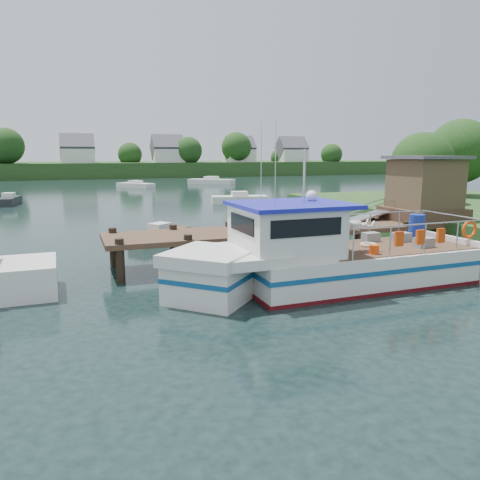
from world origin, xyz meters
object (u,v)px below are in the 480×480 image
object	(u,v)px
lobster_boat	(322,259)
moored_far	(211,181)
moored_b	(240,199)
moored_e	(9,200)
dock	(380,205)
moored_c	(318,203)
moored_rowboat	(160,235)
moored_d	(136,185)

from	to	relation	value
lobster_boat	moored_far	xyz separation A→B (m)	(12.71, 55.61, -0.58)
moored_b	moored_e	size ratio (longest dim) A/B	1.31
dock	moored_b	size ratio (longest dim) A/B	3.07
dock	moored_e	xyz separation A→B (m)	(-18.70, 28.88, -1.83)
moored_e	moored_far	bearing A→B (deg)	37.95
moored_b	moored_c	bearing A→B (deg)	-69.82
moored_rowboat	moored_far	world-z (taller)	moored_far
moored_e	moored_d	bearing A→B (deg)	50.92
dock	moored_d	bearing A→B (deg)	95.71
lobster_boat	moored_c	xyz separation A→B (m)	(12.08, 21.57, -0.61)
moored_rowboat	moored_e	world-z (taller)	moored_e
dock	moored_d	distance (m)	48.17
moored_far	moored_c	world-z (taller)	moored_far
moored_rowboat	moored_c	size ratio (longest dim) A/B	0.48
lobster_boat	moored_rowboat	xyz separation A→B (m)	(-3.68, 10.36, -0.64)
moored_c	moored_rowboat	bearing A→B (deg)	-153.81
moored_c	moored_d	bearing A→B (deg)	101.01
moored_far	moored_e	xyz separation A→B (m)	(-25.86, -22.36, -0.03)
lobster_boat	moored_d	size ratio (longest dim) A/B	2.11
moored_rowboat	moored_c	bearing A→B (deg)	30.01
moored_c	moored_e	distance (m)	27.81
moored_far	moored_b	xyz separation A→B (m)	(-5.83, -28.51, -0.02)
moored_c	moored_d	distance (m)	32.72
moored_c	moored_e	xyz separation A→B (m)	(-25.24, 11.69, 0.00)
moored_b	moored_c	distance (m)	7.60
moored_rowboat	moored_d	bearing A→B (deg)	78.55
moored_far	moored_c	xyz separation A→B (m)	(-0.63, -34.05, -0.03)
moored_e	moored_c	bearing A→B (deg)	-27.74
moored_b	dock	bearing A→B (deg)	-116.37
moored_rowboat	moored_b	xyz separation A→B (m)	(10.56, 16.75, 0.05)
moored_b	moored_far	bearing A→B (deg)	55.44
dock	lobster_boat	xyz separation A→B (m)	(-5.55, -4.37, -1.23)
dock	moored_rowboat	world-z (taller)	dock
moored_c	moored_far	bearing A→B (deg)	79.70
lobster_boat	moored_c	size ratio (longest dim) A/B	1.60
moored_far	moored_e	world-z (taller)	moored_far
moored_b	moored_c	size ratio (longest dim) A/B	0.73
moored_d	lobster_boat	bearing A→B (deg)	-98.59
dock	moored_b	world-z (taller)	dock
moored_c	moored_e	world-z (taller)	moored_e
moored_far	moored_b	distance (m)	29.10
moored_b	moored_e	bearing A→B (deg)	139.93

